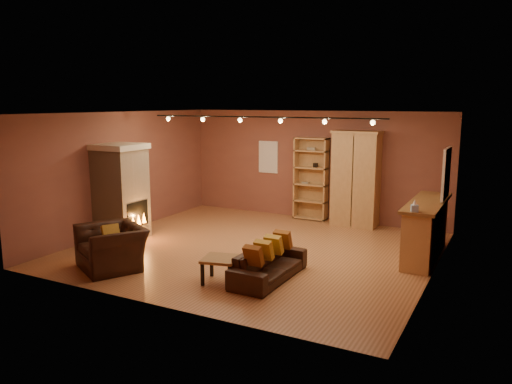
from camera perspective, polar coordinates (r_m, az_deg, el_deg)
The scene contains 16 objects.
floor at distance 10.43m, azimuth -0.09°, elevation -6.57°, with size 7.00×7.00×0.00m, color #925934.
ceiling at distance 9.98m, azimuth -0.09°, elevation 9.00°, with size 7.00×7.00×0.00m, color brown.
back_wall at distance 13.04m, azimuth 6.59°, elevation 3.06°, with size 7.00×0.02×2.80m, color brown.
left_wall at distance 12.13m, azimuth -14.90°, elevation 2.24°, with size 0.02×6.50×2.80m, color brown.
right_wall at distance 9.05m, azimuth 19.92°, elevation -0.66°, with size 0.02×6.50×2.80m, color brown.
fireplace at distance 11.43m, azimuth -15.15°, elevation 0.03°, with size 1.01×0.98×2.12m.
back_window at distance 13.53m, azimuth 1.42°, elevation 4.02°, with size 0.56×0.04×0.86m, color silver.
bookcase at distance 12.98m, azimuth 6.39°, elevation 1.61°, with size 0.87×0.34×2.13m.
armoire at distance 12.41m, azimuth 11.34°, elevation 1.51°, with size 1.15×0.66×2.34m.
bar_counter at distance 10.29m, azimuth 18.82°, elevation -4.05°, with size 0.63×2.36×1.13m.
tissue_box at distance 9.13m, azimuth 17.67°, elevation -1.61°, with size 0.14×0.14×0.21m.
right_window at distance 10.39m, azimuth 20.92°, elevation 2.01°, with size 0.05×0.90×1.00m, color silver.
loveseat at distance 8.65m, azimuth 1.48°, elevation -7.63°, with size 0.54×1.77×0.75m.
armchair at distance 9.52m, azimuth -16.21°, elevation -5.32°, with size 1.43×1.26×1.05m.
coffee_table at distance 8.52m, azimuth -4.11°, elevation -7.89°, with size 0.69×0.69×0.43m.
track_rail at distance 10.16m, azimuth 0.44°, elevation 8.38°, with size 5.20×0.09×0.13m.
Camera 1 is at (4.65, -8.83, 3.01)m, focal length 35.00 mm.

